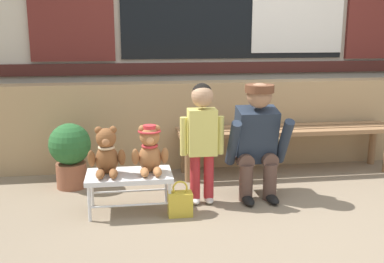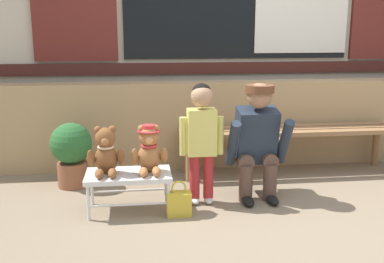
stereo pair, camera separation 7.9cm
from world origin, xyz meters
The scene contains 10 objects.
ground_plane centered at (0.00, 0.00, 0.00)m, with size 60.00×60.00×0.00m, color #84725B.
brick_low_wall centered at (0.00, 1.43, 0.42)m, with size 7.06×0.25×0.85m, color tan.
wooden_bench_long centered at (0.35, 1.06, 0.37)m, with size 2.10×0.40×0.44m.
small_display_bench centered at (-1.16, 0.30, 0.27)m, with size 0.64×0.36×0.30m.
teddy_bear_plain centered at (-1.32, 0.30, 0.46)m, with size 0.28×0.26×0.36m.
teddy_bear_with_hat centered at (-1.00, 0.30, 0.47)m, with size 0.28×0.27×0.36m.
child_standing centered at (-0.59, 0.39, 0.59)m, with size 0.35×0.18×0.96m.
adult_crouching centered at (-0.12, 0.47, 0.48)m, with size 0.50×0.49×0.95m.
handbag_on_ground centered at (-0.79, 0.16, 0.10)m, with size 0.18×0.11×0.27m.
potted_plant centered at (-1.66, 0.92, 0.32)m, with size 0.36×0.36×0.57m.
Camera 1 is at (-1.17, -2.99, 1.36)m, focal length 42.52 mm.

